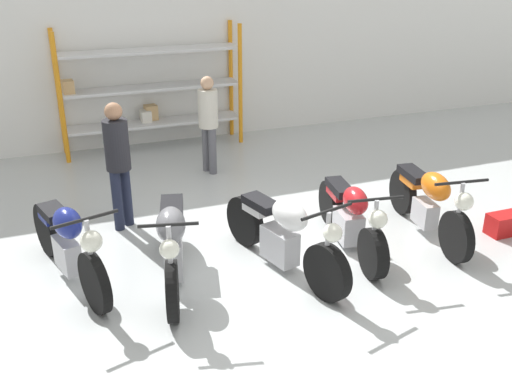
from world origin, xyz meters
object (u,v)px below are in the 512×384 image
motorcycle_red (351,217)px  toolbox (504,224)px  shelving_rack (149,89)px  motorcycle_blue (68,243)px  person_near_rack (118,156)px  motorcycle_orange (429,201)px  person_browsing (208,117)px  motorcycle_white (283,234)px  motorcycle_grey (172,242)px

motorcycle_red → toolbox: motorcycle_red is taller
shelving_rack → motorcycle_blue: (-1.81, -4.39, -0.62)m
shelving_rack → motorcycle_red: 5.06m
motorcycle_blue → person_near_rack: (0.76, 1.18, 0.52)m
motorcycle_orange → motorcycle_blue: bearing=-88.0°
person_near_rack → toolbox: 5.12m
motorcycle_orange → person_browsing: 3.82m
motorcycle_blue → motorcycle_white: (2.32, -0.60, -0.03)m
shelving_rack → toolbox: bearing=-55.4°
motorcycle_blue → person_browsing: (2.44, 2.76, 0.46)m
motorcycle_red → person_browsing: person_browsing is taller
motorcycle_blue → toolbox: 5.47m
motorcycle_grey → motorcycle_white: (1.24, -0.23, -0.02)m
motorcycle_orange → person_near_rack: person_near_rack is taller
shelving_rack → motorcycle_orange: 5.55m
motorcycle_red → motorcycle_orange: motorcycle_orange is taller
motorcycle_blue → person_near_rack: 1.50m
motorcycle_blue → motorcycle_orange: 4.45m
motorcycle_white → person_near_rack: person_near_rack is taller
motorcycle_red → person_browsing: (-0.88, 3.16, 0.54)m
motorcycle_white → toolbox: 3.10m
person_browsing → toolbox: bearing=109.9°
shelving_rack → motorcycle_grey: 4.86m
motorcycle_blue → person_browsing: bearing=122.7°
motorcycle_blue → toolbox: bearing=65.6°
motorcycle_blue → motorcycle_red: 3.34m
toolbox → motorcycle_red: bearing=168.7°
motorcycle_white → shelving_rack: bearing=171.1°
motorcycle_grey → motorcycle_orange: bearing=102.2°
motorcycle_blue → motorcycle_white: motorcycle_blue is taller
motorcycle_red → shelving_rack: bearing=-153.8°
motorcycle_blue → motorcycle_orange: bearing=68.0°
motorcycle_orange → person_browsing: person_browsing is taller
shelving_rack → motorcycle_grey: shelving_rack is taller
motorcycle_red → person_near_rack: size_ratio=1.20×
person_near_rack → toolbox: (4.63, -1.99, -0.87)m
motorcycle_white → person_near_rack: bearing=-153.6°
motorcycle_white → person_browsing: 3.40m
person_browsing → motorcycle_blue: bearing=28.8°
shelving_rack → motorcycle_red: (1.51, -4.78, -0.70)m
motorcycle_red → motorcycle_orange: 1.11m
toolbox → person_near_rack: bearing=156.7°
person_browsing → toolbox: 4.71m
shelving_rack → person_browsing: shelving_rack is taller
shelving_rack → person_browsing: (0.63, -1.63, -0.16)m
motorcycle_blue → person_browsing: 3.71m
motorcycle_white → motorcycle_red: bearing=87.0°
motorcycle_blue → toolbox: size_ratio=4.79×
toolbox → shelving_rack: bearing=124.6°
motorcycle_grey → person_near_rack: 1.68m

